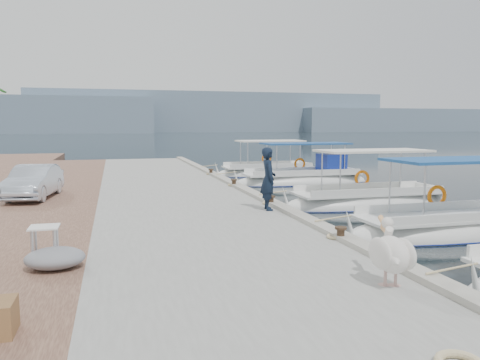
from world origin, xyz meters
name	(u,v)px	position (x,y,z in m)	size (l,w,h in m)	color
ground	(297,229)	(0.00, 0.00, 0.00)	(400.00, 400.00, 0.00)	black
concrete_quay	(178,200)	(-3.00, 5.00, 0.25)	(6.00, 40.00, 0.50)	gray
quay_curb	(246,190)	(-0.22, 5.00, 0.56)	(0.44, 40.00, 0.12)	#9A9689
cobblestone_strip	(42,206)	(-8.00, 5.00, 0.25)	(4.00, 40.00, 0.50)	brown
distant_hills	(191,115)	(29.61, 201.49, 7.61)	(330.00, 60.00, 18.00)	slate
fishing_caique_b	(450,231)	(3.96, -1.94, 0.12)	(6.75, 2.17, 2.83)	white
fishing_caique_c	(367,203)	(4.18, 3.01, 0.12)	(7.18, 2.12, 2.83)	white
fishing_caique_d	(304,180)	(4.59, 10.40, 0.19)	(7.79, 2.22, 2.83)	white
fishing_caique_e	(267,173)	(4.03, 14.96, 0.12)	(6.88, 2.30, 2.83)	white
mooring_bollards	(271,200)	(-0.35, 1.50, 0.69)	(0.28, 20.28, 0.33)	black
pelican	(391,252)	(-0.98, -6.50, 1.07)	(0.77, 1.41, 1.10)	tan
fisherman	(268,179)	(-0.70, 0.76, 1.50)	(0.73, 0.48, 1.99)	black
parked_car	(34,182)	(-8.28, 5.32, 1.11)	(1.29, 3.71, 1.22)	silver
tarp_bundle	(55,258)	(-6.53, -4.03, 0.70)	(1.10, 0.90, 0.40)	slate
folding_table	(45,237)	(-6.76, -3.60, 1.02)	(0.55, 0.55, 0.73)	silver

